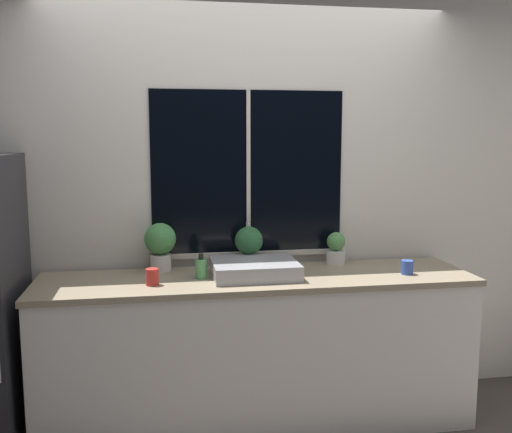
# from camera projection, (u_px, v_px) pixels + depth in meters

# --- Properties ---
(wall_back) EXTENTS (8.00, 0.09, 2.70)m
(wall_back) POSITION_uv_depth(u_px,v_px,m) (247.00, 193.00, 3.60)
(wall_back) COLOR silver
(wall_back) RESTS_ON ground_plane
(wall_right) EXTENTS (0.06, 7.00, 2.70)m
(wall_right) POSITION_uv_depth(u_px,v_px,m) (497.00, 179.00, 4.79)
(wall_right) COLOR silver
(wall_right) RESTS_ON ground_plane
(counter) EXTENTS (2.52, 0.62, 0.90)m
(counter) POSITION_uv_depth(u_px,v_px,m) (257.00, 350.00, 3.37)
(counter) COLOR white
(counter) RESTS_ON ground_plane
(sink) EXTENTS (0.49, 0.47, 0.29)m
(sink) POSITION_uv_depth(u_px,v_px,m) (254.00, 268.00, 3.30)
(sink) COLOR #ADADB2
(sink) RESTS_ON counter
(potted_plant_left) EXTENTS (0.19, 0.19, 0.29)m
(potted_plant_left) POSITION_uv_depth(u_px,v_px,m) (160.00, 243.00, 3.41)
(potted_plant_left) COLOR white
(potted_plant_left) RESTS_ON counter
(potted_plant_center) EXTENTS (0.17, 0.17, 0.26)m
(potted_plant_center) POSITION_uv_depth(u_px,v_px,m) (249.00, 244.00, 3.51)
(potted_plant_center) COLOR white
(potted_plant_center) RESTS_ON counter
(potted_plant_right) EXTENTS (0.12, 0.12, 0.20)m
(potted_plant_right) POSITION_uv_depth(u_px,v_px,m) (336.00, 248.00, 3.61)
(potted_plant_right) COLOR white
(potted_plant_right) RESTS_ON counter
(soap_bottle) EXTENTS (0.07, 0.07, 0.14)m
(soap_bottle) POSITION_uv_depth(u_px,v_px,m) (201.00, 268.00, 3.24)
(soap_bottle) COLOR #519E5B
(soap_bottle) RESTS_ON counter
(mug_blue) EXTENTS (0.07, 0.07, 0.08)m
(mug_blue) POSITION_uv_depth(u_px,v_px,m) (407.00, 267.00, 3.34)
(mug_blue) COLOR #3351AD
(mug_blue) RESTS_ON counter
(mug_red) EXTENTS (0.07, 0.07, 0.09)m
(mug_red) POSITION_uv_depth(u_px,v_px,m) (152.00, 277.00, 3.10)
(mug_red) COLOR #B72D28
(mug_red) RESTS_ON counter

